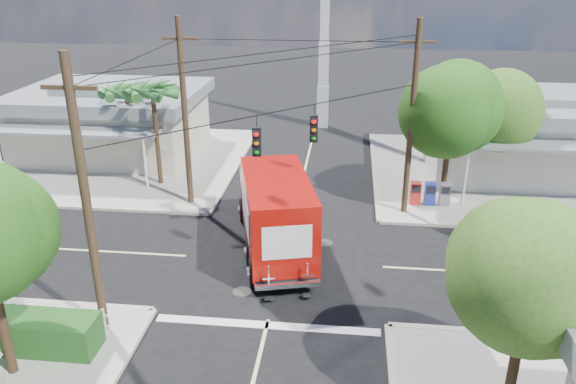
# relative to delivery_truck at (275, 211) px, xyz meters

# --- Properties ---
(ground) EXTENTS (120.00, 120.00, 0.00)m
(ground) POSITION_rel_delivery_truck_xyz_m (0.43, -1.01, -1.74)
(ground) COLOR black
(ground) RESTS_ON ground
(sidewalk_ne) EXTENTS (14.12, 14.12, 0.14)m
(sidewalk_ne) POSITION_rel_delivery_truck_xyz_m (11.31, 9.87, -1.67)
(sidewalk_ne) COLOR gray
(sidewalk_ne) RESTS_ON ground
(sidewalk_nw) EXTENTS (14.12, 14.12, 0.14)m
(sidewalk_nw) POSITION_rel_delivery_truck_xyz_m (-10.45, 9.87, -1.67)
(sidewalk_nw) COLOR gray
(sidewalk_nw) RESTS_ON ground
(road_markings) EXTENTS (32.00, 32.00, 0.01)m
(road_markings) POSITION_rel_delivery_truck_xyz_m (0.43, -2.48, -1.74)
(road_markings) COLOR beige
(road_markings) RESTS_ON ground
(building_ne) EXTENTS (11.80, 10.20, 4.50)m
(building_ne) POSITION_rel_delivery_truck_xyz_m (12.93, 10.96, 0.58)
(building_ne) COLOR silver
(building_ne) RESTS_ON sidewalk_ne
(building_nw) EXTENTS (10.80, 10.20, 4.30)m
(building_nw) POSITION_rel_delivery_truck_xyz_m (-11.57, 11.45, 0.48)
(building_nw) COLOR beige
(building_nw) RESTS_ON sidewalk_nw
(radio_tower) EXTENTS (0.80, 0.80, 17.00)m
(radio_tower) POSITION_rel_delivery_truck_xyz_m (0.93, 18.99, 3.90)
(radio_tower) COLOR silver
(radio_tower) RESTS_ON ground
(tree_ne_front) EXTENTS (4.21, 4.14, 6.66)m
(tree_ne_front) POSITION_rel_delivery_truck_xyz_m (7.63, 5.75, 3.02)
(tree_ne_front) COLOR #422D1C
(tree_ne_front) RESTS_ON sidewalk_ne
(tree_ne_back) EXTENTS (3.77, 3.66, 5.82)m
(tree_ne_back) POSITION_rel_delivery_truck_xyz_m (10.23, 7.95, 2.44)
(tree_ne_back) COLOR #422D1C
(tree_ne_back) RESTS_ON sidewalk_ne
(tree_se) EXTENTS (3.67, 3.54, 5.62)m
(tree_se) POSITION_rel_delivery_truck_xyz_m (7.43, -8.25, 2.30)
(tree_se) COLOR #422D1C
(tree_se) RESTS_ON sidewalk_se
(palm_nw_front) EXTENTS (3.01, 3.08, 5.59)m
(palm_nw_front) POSITION_rel_delivery_truck_xyz_m (-7.07, 6.49, 3.30)
(palm_nw_front) COLOR #422D1C
(palm_nw_front) RESTS_ON sidewalk_nw
(palm_nw_back) EXTENTS (3.01, 3.08, 5.19)m
(palm_nw_back) POSITION_rel_delivery_truck_xyz_m (-9.07, 7.99, 2.93)
(palm_nw_back) COLOR #422D1C
(palm_nw_back) RESTS_ON sidewalk_nw
(utility_poles) EXTENTS (12.00, 10.68, 9.00)m
(utility_poles) POSITION_rel_delivery_truck_xyz_m (-1.16, 0.59, 2.93)
(utility_poles) COLOR #473321
(utility_poles) RESTS_ON ground
(picket_fence) EXTENTS (5.94, 0.06, 1.00)m
(picket_fence) POSITION_rel_delivery_truck_xyz_m (-7.37, -6.61, -1.06)
(picket_fence) COLOR silver
(picket_fence) RESTS_ON sidewalk_sw
(hedge_sw) EXTENTS (6.20, 1.20, 1.10)m
(hedge_sw) POSITION_rel_delivery_truck_xyz_m (-7.57, -7.41, -1.05)
(hedge_sw) COLOR #1D491A
(hedge_sw) RESTS_ON sidewalk_sw
(vending_boxes) EXTENTS (1.90, 0.50, 1.10)m
(vending_boxes) POSITION_rel_delivery_truck_xyz_m (6.93, 5.19, -1.05)
(vending_boxes) COLOR red
(vending_boxes) RESTS_ON sidewalk_ne
(delivery_truck) EXTENTS (4.22, 8.24, 3.43)m
(delivery_truck) POSITION_rel_delivery_truck_xyz_m (0.00, 0.00, 0.00)
(delivery_truck) COLOR black
(delivery_truck) RESTS_ON ground
(parked_car) EXTENTS (5.49, 2.87, 1.48)m
(parked_car) POSITION_rel_delivery_truck_xyz_m (11.93, 1.85, -1.00)
(parked_car) COLOR silver
(parked_car) RESTS_ON ground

